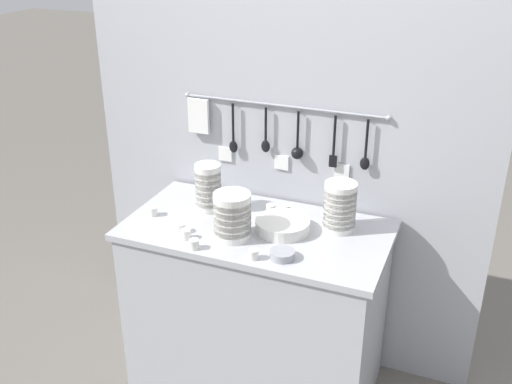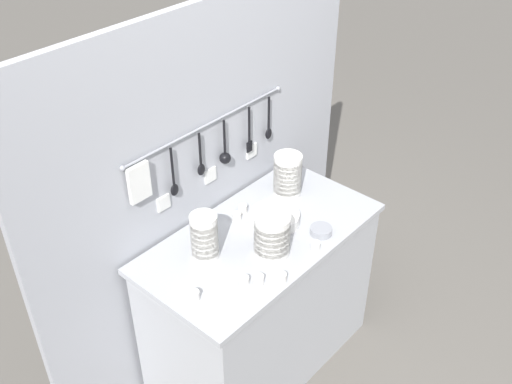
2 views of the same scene
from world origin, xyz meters
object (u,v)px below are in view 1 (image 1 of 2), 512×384
at_px(cup_front_right, 181,228).
at_px(cup_back_left, 186,234).
at_px(plate_stack, 282,225).
at_px(cup_front_left, 253,254).
at_px(bowl_stack_short_front, 340,207).
at_px(bowl_stack_back_corner, 208,187).
at_px(steel_mixing_bowl, 282,254).
at_px(cup_by_caddy, 194,244).
at_px(cup_beside_plates, 153,211).
at_px(cup_back_right, 286,209).
at_px(bowl_stack_wide_centre, 232,216).
at_px(cup_mid_row, 271,209).

height_order(cup_front_right, cup_back_left, same).
distance_m(plate_stack, cup_front_left, 0.27).
distance_m(bowl_stack_short_front, cup_front_right, 0.70).
xyz_separation_m(plate_stack, cup_front_left, (-0.03, -0.27, -0.01)).
distance_m(bowl_stack_back_corner, cup_front_right, 0.26).
relative_size(plate_stack, steel_mixing_bowl, 2.32).
bearing_deg(bowl_stack_short_front, cup_by_caddy, -142.87).
bearing_deg(plate_stack, steel_mixing_bowl, -70.40).
xyz_separation_m(bowl_stack_back_corner, cup_beside_plates, (-0.21, -0.15, -0.09)).
relative_size(bowl_stack_back_corner, cup_beside_plates, 5.26).
xyz_separation_m(bowl_stack_back_corner, steel_mixing_bowl, (0.47, -0.29, -0.10)).
xyz_separation_m(cup_by_caddy, cup_back_left, (-0.07, 0.06, 0.00)).
distance_m(cup_front_left, cup_beside_plates, 0.60).
distance_m(cup_front_right, cup_back_right, 0.50).
bearing_deg(plate_stack, cup_back_right, 104.36).
bearing_deg(plate_stack, cup_beside_plates, -172.17).
distance_m(bowl_stack_back_corner, cup_by_caddy, 0.38).
bearing_deg(cup_beside_plates, bowl_stack_back_corner, 35.71).
bearing_deg(cup_back_right, bowl_stack_wide_centre, -114.40).
height_order(bowl_stack_short_front, bowl_stack_wide_centre, bowl_stack_short_front).
height_order(cup_mid_row, cup_front_left, same).
height_order(bowl_stack_back_corner, cup_by_caddy, bowl_stack_back_corner).
bearing_deg(cup_beside_plates, bowl_stack_short_front, 12.83).
distance_m(bowl_stack_wide_centre, plate_stack, 0.24).
distance_m(bowl_stack_wide_centre, steel_mixing_bowl, 0.28).
height_order(bowl_stack_short_front, cup_back_left, bowl_stack_short_front).
bearing_deg(bowl_stack_short_front, cup_beside_plates, -167.17).
bearing_deg(cup_back_left, bowl_stack_back_corner, 96.14).
bearing_deg(cup_back_right, cup_front_right, -136.83).
distance_m(bowl_stack_wide_centre, cup_back_left, 0.22).
relative_size(bowl_stack_back_corner, steel_mixing_bowl, 2.20).
relative_size(plate_stack, cup_front_right, 5.55).
height_order(cup_beside_plates, cup_back_left, same).
xyz_separation_m(bowl_stack_wide_centre, steel_mixing_bowl, (0.26, -0.08, -0.09)).
bearing_deg(cup_by_caddy, plate_stack, 44.43).
xyz_separation_m(cup_by_caddy, cup_beside_plates, (-0.32, 0.20, 0.00)).
relative_size(steel_mixing_bowl, cup_mid_row, 2.39).
distance_m(cup_mid_row, cup_front_right, 0.44).
bearing_deg(cup_front_left, cup_beside_plates, 162.33).
bearing_deg(cup_beside_plates, cup_front_right, -25.71).
bearing_deg(cup_back_right, cup_beside_plates, -156.08).
relative_size(cup_front_right, cup_back_right, 1.00).
bearing_deg(bowl_stack_wide_centre, cup_front_right, -169.51).
relative_size(bowl_stack_wide_centre, cup_back_right, 4.78).
bearing_deg(cup_front_left, steel_mixing_bowl, 24.32).
xyz_separation_m(cup_beside_plates, cup_back_right, (0.56, 0.25, 0.00)).
relative_size(cup_by_caddy, cup_beside_plates, 1.00).
xyz_separation_m(cup_front_left, cup_back_right, (-0.01, 0.43, 0.00)).
distance_m(bowl_stack_wide_centre, cup_front_left, 0.22).
relative_size(bowl_stack_wide_centre, steel_mixing_bowl, 2.00).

